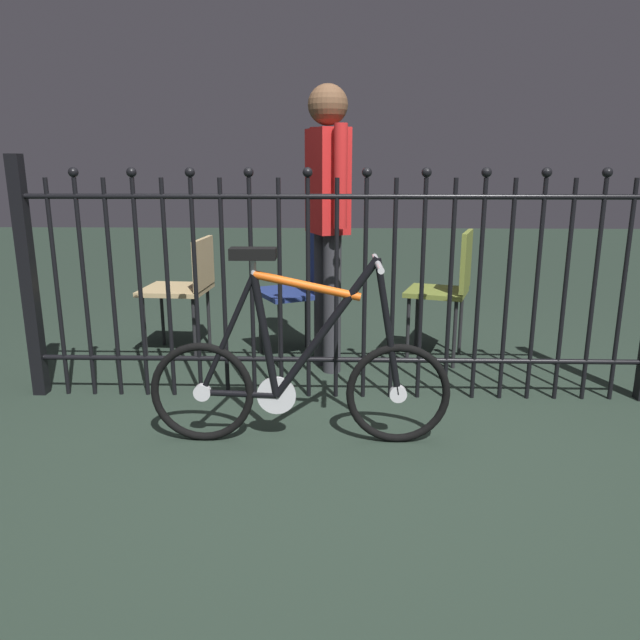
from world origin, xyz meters
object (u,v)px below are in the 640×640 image
object	(u,v)px
person_visitor	(328,204)
chair_navy	(305,282)
chair_tan	(186,283)
chair_olive	(449,283)
bicycle	(299,375)

from	to	relation	value
person_visitor	chair_navy	bearing A→B (deg)	121.00
chair_tan	chair_olive	bearing A→B (deg)	-3.78
chair_olive	chair_navy	bearing A→B (deg)	175.14
chair_navy	chair_olive	bearing A→B (deg)	-4.86
chair_tan	chair_navy	size ratio (longest dim) A/B	0.94
chair_tan	bicycle	bearing A→B (deg)	-58.27
bicycle	chair_navy	xyz separation A→B (m)	(-0.04, 1.31, 0.18)
chair_tan	chair_navy	distance (m)	0.80
chair_tan	person_visitor	size ratio (longest dim) A/B	0.46
bicycle	chair_tan	xyz separation A→B (m)	(-0.83, 1.35, 0.16)
bicycle	chair_navy	world-z (taller)	bicycle
chair_olive	chair_navy	xyz separation A→B (m)	(-0.93, 0.08, -0.01)
chair_navy	person_visitor	distance (m)	0.59
chair_olive	person_visitor	bearing A→B (deg)	-167.46
person_visitor	bicycle	bearing A→B (deg)	-95.99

